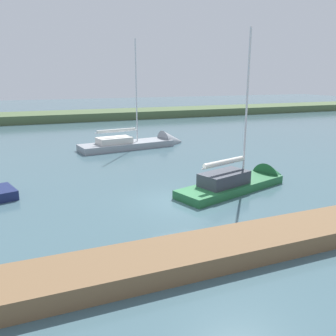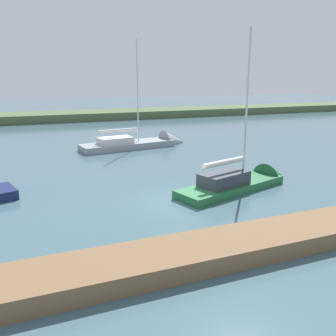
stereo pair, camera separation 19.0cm
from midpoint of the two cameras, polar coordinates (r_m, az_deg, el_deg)
ground_plane at (r=18.75m, az=2.09°, el=-5.49°), size 200.00×200.00×0.00m
far_shoreline at (r=58.15m, az=-14.64°, el=7.59°), size 180.00×8.00×2.40m
dock_pier at (r=13.79m, az=12.40°, el=-11.92°), size 27.43×2.29×0.67m
sailboat_far_right at (r=33.85m, az=-3.60°, el=3.83°), size 10.75×3.98×10.88m
sailboat_mid_channel at (r=21.84m, az=12.72°, el=-2.34°), size 8.91×4.52×10.00m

